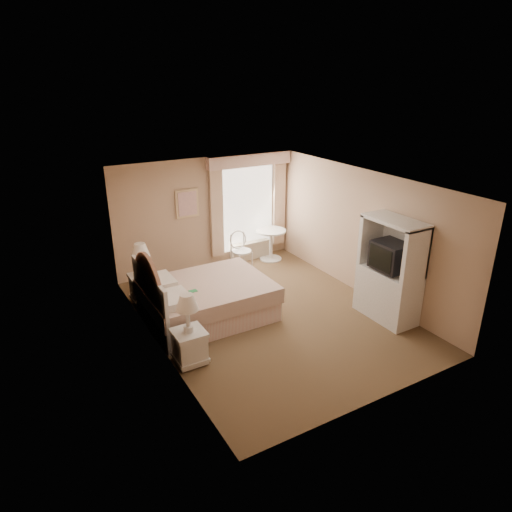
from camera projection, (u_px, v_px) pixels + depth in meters
room at (271, 252)px, 7.98m from camera, size 4.21×5.51×2.51m
window at (249, 204)px, 10.56m from camera, size 2.05×0.22×2.51m
framed_art at (187, 204)px, 9.84m from camera, size 0.52×0.04×0.62m
bed at (202, 300)px, 8.22m from camera, size 2.21×1.74×1.54m
nightstand_near at (189, 338)px, 6.91m from camera, size 0.47×0.47×1.15m
nightstand_far at (143, 281)px, 8.77m from camera, size 0.50×0.50×1.20m
round_table at (271, 240)px, 10.80m from camera, size 0.70×0.70×0.74m
cafe_chair at (240, 248)px, 10.23m from camera, size 0.48×0.48×0.91m
armoire at (389, 278)px, 8.11m from camera, size 0.56×1.13×1.87m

